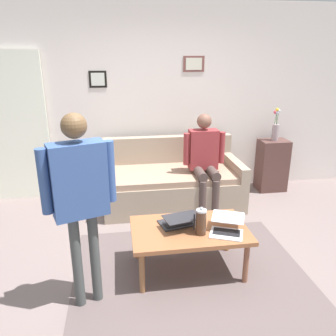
% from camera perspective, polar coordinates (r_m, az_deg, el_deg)
% --- Properties ---
extents(ground_plane, '(7.68, 7.68, 0.00)m').
position_cam_1_polar(ground_plane, '(3.41, 1.07, -17.31)').
color(ground_plane, slate).
extents(area_rug, '(2.21, 1.84, 0.01)m').
position_cam_1_polar(area_rug, '(3.38, 3.86, -17.60)').
color(area_rug, '#5C4E4D').
rests_on(area_rug, ground_plane).
extents(back_wall, '(7.04, 0.11, 2.70)m').
position_cam_1_polar(back_wall, '(4.98, -3.18, 11.22)').
color(back_wall, silver).
rests_on(back_wall, ground_plane).
extents(interior_door, '(0.82, 0.09, 2.05)m').
position_cam_1_polar(interior_door, '(5.11, -24.19, 6.09)').
color(interior_door, white).
rests_on(interior_door, ground_plane).
extents(couch, '(1.85, 0.95, 0.88)m').
position_cam_1_polar(couch, '(4.68, 0.67, -2.51)').
color(couch, gray).
rests_on(couch, ground_plane).
extents(coffee_table, '(1.09, 0.68, 0.45)m').
position_cam_1_polar(coffee_table, '(3.24, 3.63, -10.88)').
color(coffee_table, '#965A37').
rests_on(coffee_table, ground_plane).
extents(laptop_left, '(0.40, 0.40, 0.12)m').
position_cam_1_polar(laptop_left, '(3.25, 1.87, -8.95)').
color(laptop_left, '#28282D').
rests_on(laptop_left, coffee_table).
extents(laptop_center, '(0.40, 0.42, 0.13)m').
position_cam_1_polar(laptop_center, '(3.18, 9.95, -9.93)').
color(laptop_center, silver).
rests_on(laptop_center, coffee_table).
extents(french_press, '(0.12, 0.10, 0.27)m').
position_cam_1_polar(french_press, '(3.08, 5.59, -9.05)').
color(french_press, '#4C3323').
rests_on(french_press, coffee_table).
extents(side_shelf, '(0.42, 0.32, 0.78)m').
position_cam_1_polar(side_shelf, '(5.37, 17.16, 0.46)').
color(side_shelf, '#52342F').
rests_on(side_shelf, ground_plane).
extents(flower_vase, '(0.10, 0.11, 0.49)m').
position_cam_1_polar(flower_vase, '(5.23, 17.75, 6.36)').
color(flower_vase, '#A49096').
rests_on(flower_vase, side_shelf).
extents(person_standing, '(0.57, 0.30, 1.62)m').
position_cam_1_polar(person_standing, '(2.64, -14.73, -3.46)').
color(person_standing, '#464949').
rests_on(person_standing, ground_plane).
extents(person_seated, '(0.55, 0.51, 1.28)m').
position_cam_1_polar(person_seated, '(4.41, 6.20, 1.86)').
color(person_seated, '#4C3B37').
rests_on(person_seated, ground_plane).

